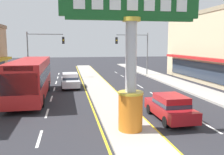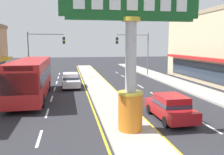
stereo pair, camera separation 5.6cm
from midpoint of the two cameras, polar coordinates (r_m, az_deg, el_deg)
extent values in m
cube|color=#A39E93|center=(25.39, -3.09, -2.28)|extent=(2.56, 52.00, 0.14)
cube|color=#ADA89E|center=(24.06, -25.15, -3.55)|extent=(2.91, 60.00, 0.18)
cube|color=#ADA89E|center=(26.34, 18.10, -2.25)|extent=(2.91, 60.00, 0.18)
cube|color=silver|center=(12.55, -16.85, -13.71)|extent=(0.14, 2.20, 0.01)
cube|color=silver|center=(16.70, -15.13, -8.19)|extent=(0.14, 2.20, 0.01)
cube|color=silver|center=(20.95, -14.13, -4.88)|extent=(0.14, 2.20, 0.01)
cube|color=silver|center=(25.25, -13.47, -2.69)|extent=(0.14, 2.20, 0.01)
cube|color=silver|center=(29.59, -13.01, -1.14)|extent=(0.14, 2.20, 0.01)
cube|color=silver|center=(33.93, -12.66, 0.01)|extent=(0.14, 2.20, 0.01)
cube|color=silver|center=(38.30, -12.40, 0.90)|extent=(0.14, 2.20, 0.01)
cube|color=silver|center=(14.63, 22.44, -10.84)|extent=(0.14, 2.20, 0.01)
cube|color=silver|center=(18.31, 14.99, -6.76)|extent=(0.14, 2.20, 0.01)
cube|color=silver|center=(22.26, 10.17, -4.02)|extent=(0.14, 2.20, 0.01)
cube|color=silver|center=(26.35, 6.85, -2.09)|extent=(0.14, 2.20, 0.01)
cube|color=silver|center=(30.53, 4.43, -0.69)|extent=(0.14, 2.20, 0.01)
cube|color=silver|center=(34.76, 2.60, 0.38)|extent=(0.14, 2.20, 0.01)
cube|color=silver|center=(39.03, 1.17, 1.21)|extent=(0.14, 2.20, 0.01)
cube|color=yellow|center=(25.26, -6.38, -2.52)|extent=(0.12, 52.00, 0.01)
cube|color=yellow|center=(25.62, 0.16, -2.32)|extent=(0.12, 52.00, 0.01)
cylinder|color=orange|center=(12.50, 4.52, -8.22)|extent=(1.25, 1.25, 1.90)
cylinder|color=gold|center=(12.25, 4.57, -3.67)|extent=(1.31, 1.31, 0.12)
cylinder|color=#B7B7BC|center=(12.02, 4.67, 5.02)|extent=(0.56, 0.56, 3.83)
cylinder|color=gold|center=(12.07, 4.77, 13.66)|extent=(0.90, 0.90, 0.20)
cube|color=#195623|center=(12.17, 4.81, 17.34)|extent=(6.98, 0.24, 1.37)
cube|color=#195623|center=(12.07, 4.77, 13.75)|extent=(6.42, 0.29, 0.16)
cube|color=white|center=(11.64, -7.78, 17.74)|extent=(0.54, 0.06, 0.76)
cube|color=white|center=(11.71, -3.42, 17.73)|extent=(0.54, 0.06, 0.76)
cube|color=white|center=(11.84, 0.85, 17.64)|extent=(0.54, 0.06, 0.76)
cube|color=white|center=(12.03, 5.01, 17.45)|extent=(0.54, 0.06, 0.76)
cube|color=white|center=(12.27, 9.00, 17.20)|extent=(0.54, 0.06, 0.76)
cube|color=white|center=(12.57, 12.82, 16.88)|extent=(0.54, 0.06, 0.76)
cube|color=white|center=(12.92, 16.43, 16.51)|extent=(0.54, 0.06, 0.76)
cube|color=#B21E1E|center=(27.72, 22.06, 4.07)|extent=(0.90, 19.81, 0.30)
cube|color=#283342|center=(28.06, 22.61, 1.05)|extent=(0.08, 19.11, 2.00)
cylinder|color=slate|center=(33.36, -19.26, 4.97)|extent=(0.16, 0.16, 6.20)
cylinder|color=slate|center=(33.08, -15.47, 9.96)|extent=(4.62, 0.12, 0.12)
cube|color=black|center=(32.77, -11.37, 8.69)|extent=(0.32, 0.24, 0.92)
sphere|color=black|center=(32.64, -11.39, 9.22)|extent=(0.17, 0.17, 0.17)
sphere|color=yellow|center=(32.63, -11.37, 8.70)|extent=(0.17, 0.17, 0.17)
sphere|color=black|center=(32.63, -11.36, 8.17)|extent=(0.17, 0.17, 0.17)
cylinder|color=slate|center=(35.31, 8.60, 5.46)|extent=(0.16, 0.16, 6.20)
cylinder|color=slate|center=(34.63, 5.02, 10.11)|extent=(4.62, 0.12, 0.12)
cube|color=black|center=(33.92, 1.26, 8.81)|extent=(0.32, 0.24, 0.92)
sphere|color=black|center=(33.79, 1.31, 9.32)|extent=(0.17, 0.17, 0.17)
sphere|color=yellow|center=(33.78, 1.31, 8.81)|extent=(0.17, 0.17, 0.17)
sphere|color=black|center=(33.78, 1.30, 8.31)|extent=(0.17, 0.17, 0.17)
cube|color=#B21E1E|center=(21.53, -18.55, 0.17)|extent=(2.65, 11.23, 2.90)
cube|color=#283342|center=(21.49, -18.58, 0.96)|extent=(2.67, 11.01, 0.90)
cube|color=#283342|center=(16.05, -21.14, -1.57)|extent=(2.30, 0.11, 1.40)
cube|color=black|center=(15.93, -21.32, 1.98)|extent=(1.75, 0.10, 0.30)
cylinder|color=black|center=(18.23, -16.18, -5.33)|extent=(0.29, 0.96, 0.96)
cylinder|color=black|center=(18.59, -23.28, -5.41)|extent=(0.29, 0.96, 0.96)
cylinder|color=black|center=(24.47, -14.86, -1.94)|extent=(0.29, 0.96, 0.96)
cylinder|color=black|center=(24.74, -20.19, -2.06)|extent=(0.29, 0.96, 0.96)
cube|color=silver|center=(25.65, -9.77, -1.08)|extent=(1.89, 4.35, 0.66)
cube|color=silver|center=(25.73, -9.82, 0.37)|extent=(1.62, 2.20, 0.60)
cube|color=#283342|center=(25.76, -9.81, -0.03)|extent=(1.65, 2.22, 0.24)
cylinder|color=black|center=(24.43, -7.72, -2.17)|extent=(0.24, 0.63, 0.62)
cylinder|color=black|center=(24.37, -11.53, -2.28)|extent=(0.24, 0.63, 0.62)
cylinder|color=black|center=(27.05, -8.16, -1.20)|extent=(0.24, 0.63, 0.62)
cylinder|color=black|center=(27.00, -11.59, -1.30)|extent=(0.24, 0.63, 0.62)
cube|color=maroon|center=(15.13, 13.71, -7.47)|extent=(1.80, 4.32, 0.66)
cube|color=maroon|center=(14.83, 14.06, -5.29)|extent=(1.57, 2.16, 0.60)
cube|color=#283342|center=(14.87, 14.04, -5.96)|extent=(1.60, 2.19, 0.24)
cylinder|color=black|center=(16.10, 9.05, -7.48)|extent=(0.23, 0.62, 0.62)
cylinder|color=black|center=(16.71, 14.33, -7.06)|extent=(0.23, 0.62, 0.62)
cylinder|color=black|center=(13.73, 12.86, -10.30)|extent=(0.23, 0.62, 0.62)
cylinder|color=black|center=(14.44, 18.85, -9.63)|extent=(0.23, 0.62, 0.62)
camera|label=1|loc=(0.03, -89.89, 0.02)|focal=38.29mm
camera|label=2|loc=(0.03, 90.11, -0.02)|focal=38.29mm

